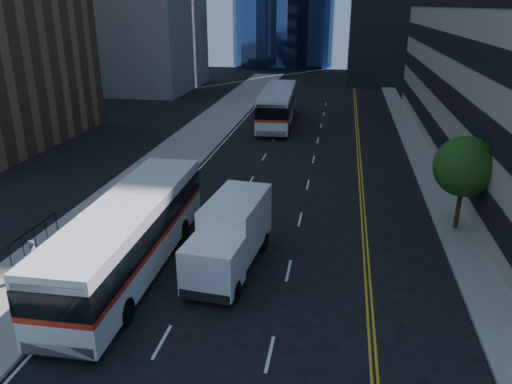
% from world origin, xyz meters
% --- Properties ---
extents(ground, '(160.00, 160.00, 0.00)m').
position_xyz_m(ground, '(0.00, 0.00, 0.00)').
color(ground, black).
rests_on(ground, ground).
extents(sidewalk_west, '(5.00, 90.00, 0.15)m').
position_xyz_m(sidewalk_west, '(-10.50, 25.00, 0.07)').
color(sidewalk_west, gray).
rests_on(sidewalk_west, ground).
extents(sidewalk_east, '(2.00, 90.00, 0.15)m').
position_xyz_m(sidewalk_east, '(9.00, 25.00, 0.07)').
color(sidewalk_east, gray).
rests_on(sidewalk_east, ground).
extents(street_tree, '(3.20, 3.20, 5.10)m').
position_xyz_m(street_tree, '(9.00, 8.00, 3.64)').
color(street_tree, '#332114').
rests_on(street_tree, sidewalk_east).
extents(bus_front, '(3.09, 13.32, 3.43)m').
position_xyz_m(bus_front, '(-6.60, 0.77, 1.87)').
color(bus_front, white).
rests_on(bus_front, ground).
extents(bus_rear, '(3.61, 13.89, 3.55)m').
position_xyz_m(bus_rear, '(-4.00, 32.05, 1.94)').
color(bus_rear, white).
rests_on(bus_rear, ground).
extents(box_truck, '(2.93, 6.87, 3.20)m').
position_xyz_m(box_truck, '(-2.19, 1.80, 1.69)').
color(box_truck, white).
rests_on(box_truck, ground).
extents(pedestrian, '(0.50, 0.67, 1.67)m').
position_xyz_m(pedestrian, '(-10.72, -0.45, 0.98)').
color(pedestrian, slate).
rests_on(pedestrian, sidewalk_west).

